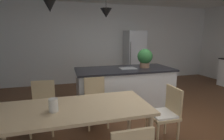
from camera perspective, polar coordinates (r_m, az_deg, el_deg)
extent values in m
cube|color=brown|center=(3.58, 12.66, -16.51)|extent=(10.00, 8.40, 0.04)
cube|color=silver|center=(6.24, -1.14, 8.65)|extent=(10.00, 0.12, 2.70)
cube|color=#D1B284|center=(2.34, -13.13, -12.45)|extent=(2.04, 0.90, 0.04)
cylinder|color=#D1B284|center=(2.96, -32.49, -16.26)|extent=(0.06, 0.06, 0.70)
cylinder|color=#D1B284|center=(3.00, 5.70, -14.10)|extent=(0.06, 0.06, 0.70)
cylinder|color=#D1B284|center=(2.41, 12.50, -21.12)|extent=(0.06, 0.06, 0.70)
cube|color=tan|center=(3.20, -5.17, -10.86)|extent=(0.40, 0.40, 0.04)
cube|color=white|center=(3.19, -5.18, -10.27)|extent=(0.36, 0.36, 0.03)
cube|color=tan|center=(3.29, -5.84, -5.99)|extent=(0.38, 0.03, 0.42)
cylinder|color=tan|center=(3.17, -1.37, -15.46)|extent=(0.04, 0.04, 0.41)
cylinder|color=tan|center=(3.12, -7.68, -16.10)|extent=(0.04, 0.04, 0.41)
cylinder|color=tan|center=(3.47, -2.82, -13.02)|extent=(0.04, 0.04, 0.41)
cylinder|color=tan|center=(3.42, -8.53, -13.54)|extent=(0.04, 0.04, 0.41)
cube|color=tan|center=(3.18, -22.05, -11.80)|extent=(0.44, 0.44, 0.04)
cube|color=white|center=(3.17, -22.10, -11.22)|extent=(0.39, 0.39, 0.03)
cube|color=tan|center=(3.27, -21.72, -6.86)|extent=(0.38, 0.07, 0.42)
cylinder|color=tan|center=(3.09, -19.17, -16.88)|extent=(0.04, 0.04, 0.41)
cylinder|color=tan|center=(3.17, -25.52, -16.70)|extent=(0.04, 0.04, 0.41)
cylinder|color=tan|center=(3.39, -18.29, -14.20)|extent=(0.04, 0.04, 0.41)
cylinder|color=tan|center=(3.46, -24.04, -14.13)|extent=(0.04, 0.04, 0.41)
cube|color=tan|center=(2.83, 16.36, -14.32)|extent=(0.40, 0.40, 0.04)
cube|color=white|center=(2.82, 16.40, -13.67)|extent=(0.36, 0.36, 0.03)
cube|color=tan|center=(2.84, 19.74, -9.44)|extent=(0.03, 0.38, 0.42)
cylinder|color=tan|center=(2.73, 14.84, -20.61)|extent=(0.04, 0.04, 0.41)
cylinder|color=tan|center=(2.99, 11.41, -17.50)|extent=(0.04, 0.04, 0.41)
cylinder|color=tan|center=(2.90, 20.98, -18.99)|extent=(0.04, 0.04, 0.41)
cylinder|color=tan|center=(3.14, 17.17, -16.27)|extent=(0.04, 0.04, 0.41)
cube|color=silver|center=(4.03, 4.11, -5.96)|extent=(2.13, 0.89, 0.88)
cube|color=black|center=(3.93, 4.20, 0.18)|extent=(2.19, 0.95, 0.04)
cube|color=gray|center=(3.95, 5.23, 0.59)|extent=(0.36, 0.30, 0.01)
cube|color=silver|center=(6.16, 7.40, 4.35)|extent=(0.64, 0.64, 1.80)
cylinder|color=#4C4C4C|center=(5.74, 6.13, 3.88)|extent=(0.02, 0.02, 1.08)
cone|color=black|center=(2.25, -19.99, 20.44)|extent=(0.23, 0.23, 0.23)
cone|color=black|center=(3.76, -1.98, 18.33)|extent=(0.24, 0.24, 0.18)
cylinder|color=#8C664C|center=(4.11, 10.74, 1.59)|extent=(0.22, 0.22, 0.11)
sphere|color=#2D6B33|center=(4.08, 10.85, 4.45)|extent=(0.35, 0.35, 0.35)
cylinder|color=silver|center=(2.25, -18.79, -10.97)|extent=(0.11, 0.11, 0.16)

